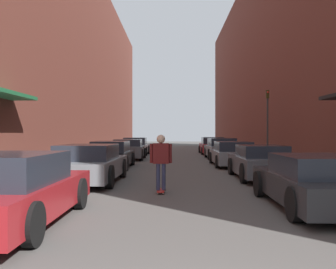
{
  "coord_description": "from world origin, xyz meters",
  "views": [
    {
      "loc": [
        -0.18,
        -1.9,
        1.66
      ],
      "look_at": [
        -0.35,
        12.1,
        1.63
      ],
      "focal_mm": 40.0,
      "sensor_mm": 36.0,
      "label": 1
    }
  ],
  "objects_px": {
    "parked_car_left_2": "(112,155)",
    "parked_car_right_4": "(212,146)",
    "parked_car_left_0": "(13,190)",
    "parked_car_right_0": "(317,182)",
    "parked_car_left_4": "(136,147)",
    "skateboarder": "(161,157)",
    "traffic_light": "(267,118)",
    "parked_car_left_1": "(89,164)",
    "parked_car_right_2": "(232,154)",
    "parked_car_right_3": "(221,149)",
    "parked_car_left_3": "(129,150)",
    "parked_car_right_1": "(260,162)"
  },
  "relations": [
    {
      "from": "skateboarder",
      "to": "traffic_light",
      "type": "height_order",
      "value": "traffic_light"
    },
    {
      "from": "parked_car_left_0",
      "to": "parked_car_right_0",
      "type": "distance_m",
      "value": 6.35
    },
    {
      "from": "parked_car_left_0",
      "to": "parked_car_right_3",
      "type": "height_order",
      "value": "parked_car_right_3"
    },
    {
      "from": "parked_car_left_3",
      "to": "parked_car_left_4",
      "type": "relative_size",
      "value": 0.96
    },
    {
      "from": "parked_car_left_1",
      "to": "parked_car_right_0",
      "type": "xyz_separation_m",
      "value": [
        6.05,
        -4.23,
        -0.05
      ]
    },
    {
      "from": "parked_car_left_3",
      "to": "parked_car_right_3",
      "type": "xyz_separation_m",
      "value": [
        6.07,
        0.92,
        0.02
      ]
    },
    {
      "from": "parked_car_left_3",
      "to": "parked_car_right_3",
      "type": "bearing_deg",
      "value": 8.64
    },
    {
      "from": "parked_car_right_0",
      "to": "parked_car_right_4",
      "type": "height_order",
      "value": "parked_car_right_4"
    },
    {
      "from": "parked_car_left_3",
      "to": "parked_car_right_0",
      "type": "xyz_separation_m",
      "value": [
        6.05,
        -15.55,
        -0.05
      ]
    },
    {
      "from": "parked_car_left_1",
      "to": "parked_car_left_2",
      "type": "distance_m",
      "value": 5.44
    },
    {
      "from": "parked_car_right_2",
      "to": "skateboarder",
      "type": "relative_size",
      "value": 2.95
    },
    {
      "from": "traffic_light",
      "to": "parked_car_right_1",
      "type": "bearing_deg",
      "value": -106.31
    },
    {
      "from": "traffic_light",
      "to": "parked_car_left_2",
      "type": "bearing_deg",
      "value": -162.29
    },
    {
      "from": "parked_car_left_3",
      "to": "parked_car_right_1",
      "type": "height_order",
      "value": "parked_car_left_3"
    },
    {
      "from": "parked_car_left_3",
      "to": "parked_car_left_0",
      "type": "bearing_deg",
      "value": -90.31
    },
    {
      "from": "parked_car_left_4",
      "to": "skateboarder",
      "type": "bearing_deg",
      "value": -82.18
    },
    {
      "from": "parked_car_right_4",
      "to": "parked_car_right_1",
      "type": "bearing_deg",
      "value": -90.17
    },
    {
      "from": "parked_car_left_2",
      "to": "parked_car_right_2",
      "type": "distance_m",
      "value": 6.17
    },
    {
      "from": "parked_car_right_2",
      "to": "parked_car_left_0",
      "type": "bearing_deg",
      "value": -115.57
    },
    {
      "from": "parked_car_right_1",
      "to": "skateboarder",
      "type": "bearing_deg",
      "value": -137.31
    },
    {
      "from": "traffic_light",
      "to": "parked_car_right_2",
      "type": "bearing_deg",
      "value": -147.73
    },
    {
      "from": "parked_car_right_4",
      "to": "parked_car_left_4",
      "type": "bearing_deg",
      "value": -164.11
    },
    {
      "from": "parked_car_right_1",
      "to": "parked_car_left_4",
      "type": "bearing_deg",
      "value": 111.7
    },
    {
      "from": "parked_car_right_4",
      "to": "parked_car_right_2",
      "type": "bearing_deg",
      "value": -90.9
    },
    {
      "from": "parked_car_left_2",
      "to": "traffic_light",
      "type": "height_order",
      "value": "traffic_light"
    },
    {
      "from": "parked_car_left_1",
      "to": "parked_car_right_1",
      "type": "distance_m",
      "value": 6.15
    },
    {
      "from": "parked_car_left_3",
      "to": "parked_car_right_0",
      "type": "height_order",
      "value": "parked_car_left_3"
    },
    {
      "from": "parked_car_left_1",
      "to": "parked_car_right_2",
      "type": "xyz_separation_m",
      "value": [
        5.91,
        6.7,
        -0.03
      ]
    },
    {
      "from": "parked_car_left_3",
      "to": "parked_car_right_2",
      "type": "relative_size",
      "value": 0.86
    },
    {
      "from": "parked_car_left_3",
      "to": "skateboarder",
      "type": "bearing_deg",
      "value": -79.49
    },
    {
      "from": "skateboarder",
      "to": "parked_car_left_1",
      "type": "bearing_deg",
      "value": 139.48
    },
    {
      "from": "parked_car_left_4",
      "to": "skateboarder",
      "type": "relative_size",
      "value": 2.65
    },
    {
      "from": "parked_car_left_2",
      "to": "parked_car_right_4",
      "type": "relative_size",
      "value": 0.98
    },
    {
      "from": "parked_car_left_1",
      "to": "parked_car_left_4",
      "type": "height_order",
      "value": "parked_car_left_4"
    },
    {
      "from": "parked_car_left_2",
      "to": "parked_car_left_1",
      "type": "bearing_deg",
      "value": -88.68
    },
    {
      "from": "parked_car_right_4",
      "to": "parked_car_left_1",
      "type": "bearing_deg",
      "value": -108.49
    },
    {
      "from": "parked_car_right_2",
      "to": "parked_car_left_2",
      "type": "bearing_deg",
      "value": -168.25
    },
    {
      "from": "parked_car_right_1",
      "to": "traffic_light",
      "type": "height_order",
      "value": "traffic_light"
    },
    {
      "from": "parked_car_right_3",
      "to": "parked_car_right_4",
      "type": "distance_m",
      "value": 5.98
    },
    {
      "from": "parked_car_right_2",
      "to": "parked_car_right_3",
      "type": "bearing_deg",
      "value": 88.37
    },
    {
      "from": "parked_car_right_0",
      "to": "parked_car_right_2",
      "type": "relative_size",
      "value": 0.96
    },
    {
      "from": "skateboarder",
      "to": "traffic_light",
      "type": "xyz_separation_m",
      "value": [
        5.57,
        10.19,
        1.52
      ]
    },
    {
      "from": "parked_car_left_0",
      "to": "skateboarder",
      "type": "relative_size",
      "value": 2.79
    },
    {
      "from": "parked_car_left_2",
      "to": "parked_car_left_3",
      "type": "relative_size",
      "value": 1.13
    },
    {
      "from": "parked_car_right_0",
      "to": "parked_car_right_4",
      "type": "bearing_deg",
      "value": 89.88
    },
    {
      "from": "parked_car_right_2",
      "to": "parked_car_right_3",
      "type": "xyz_separation_m",
      "value": [
        0.16,
        5.55,
        0.05
      ]
    },
    {
      "from": "parked_car_left_4",
      "to": "parked_car_right_3",
      "type": "distance_m",
      "value": 7.44
    },
    {
      "from": "parked_car_right_3",
      "to": "parked_car_left_3",
      "type": "bearing_deg",
      "value": -171.36
    },
    {
      "from": "parked_car_right_4",
      "to": "parked_car_right_0",
      "type": "bearing_deg",
      "value": -90.12
    },
    {
      "from": "parked_car_left_4",
      "to": "parked_car_right_2",
      "type": "relative_size",
      "value": 0.9
    }
  ]
}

